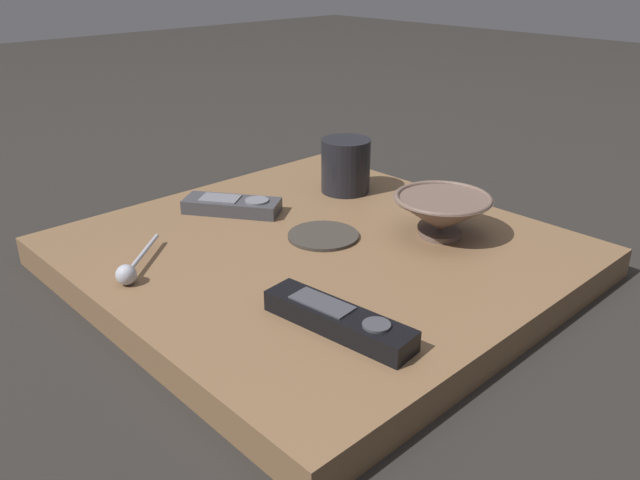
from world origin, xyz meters
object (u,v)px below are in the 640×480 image
cereal_bowl (442,213)px  tv_remote_near (338,320)px  coffee_mug (346,166)px  drink_coaster (323,236)px  tv_remote_far (232,205)px  teaspoon (129,271)px

cereal_bowl → tv_remote_near: bearing=15.2°
cereal_bowl → coffee_mug: 0.24m
drink_coaster → cereal_bowl: bearing=138.4°
cereal_bowl → coffee_mug: bearing=-99.1°
tv_remote_near → tv_remote_far: 0.39m
coffee_mug → cereal_bowl: bearing=80.9°
teaspoon → tv_remote_near: tv_remote_near is taller
cereal_bowl → teaspoon: size_ratio=1.36×
coffee_mug → tv_remote_far: bearing=-15.1°
coffee_mug → tv_remote_far: 0.22m
teaspoon → tv_remote_far: size_ratio=0.68×
tv_remote_far → drink_coaster: tv_remote_far is taller
teaspoon → tv_remote_near: (-0.11, 0.27, -0.00)m
coffee_mug → drink_coaster: bearing=35.3°
cereal_bowl → tv_remote_far: cereal_bowl is taller
teaspoon → tv_remote_near: bearing=112.4°
drink_coaster → tv_remote_far: bearing=-77.8°
tv_remote_near → tv_remote_far: tv_remote_near is taller
coffee_mug → tv_remote_near: (0.33, 0.32, -0.03)m
coffee_mug → tv_remote_near: coffee_mug is taller
coffee_mug → teaspoon: bearing=5.9°
teaspoon → drink_coaster: size_ratio=1.01×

